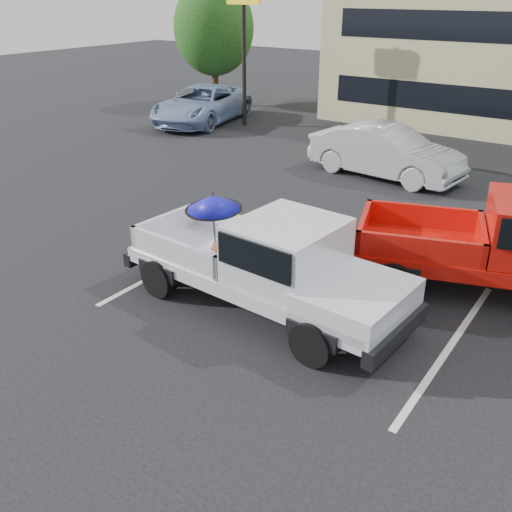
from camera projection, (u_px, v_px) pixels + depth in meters
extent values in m
plane|color=black|center=(238.00, 344.00, 9.76)|extent=(90.00, 90.00, 0.00)
cube|color=silver|center=(184.00, 260.00, 12.79)|extent=(0.12, 5.00, 0.01)
cube|color=silver|center=(450.00, 347.00, 9.69)|extent=(0.12, 5.00, 0.01)
cylinder|color=black|center=(244.00, 54.00, 24.03)|extent=(0.18, 0.18, 6.00)
cylinder|color=#332114|center=(215.00, 81.00, 29.09)|extent=(0.32, 0.32, 2.42)
ellipsoid|color=#1E3F12|center=(214.00, 28.00, 28.01)|extent=(3.96, 3.96, 4.55)
cylinder|color=black|center=(159.00, 278.00, 11.16)|extent=(0.78, 0.33, 0.76)
cylinder|color=black|center=(222.00, 248.00, 12.45)|extent=(0.78, 0.33, 0.76)
cylinder|color=black|center=(313.00, 343.00, 9.12)|extent=(0.78, 0.33, 0.76)
cylinder|color=black|center=(369.00, 299.00, 10.41)|extent=(0.78, 0.33, 0.76)
cube|color=white|center=(262.00, 275.00, 10.63)|extent=(5.51, 2.29, 0.28)
cube|color=white|center=(357.00, 299.00, 9.41)|extent=(1.63, 2.02, 0.46)
cube|color=black|center=(397.00, 334.00, 9.15)|extent=(0.34, 1.97, 0.30)
cube|color=black|center=(162.00, 246.00, 12.26)|extent=(0.32, 1.97, 0.28)
cube|color=white|center=(287.00, 250.00, 10.03)|extent=(1.77, 1.95, 1.05)
cube|color=black|center=(287.00, 240.00, 9.94)|extent=(1.63, 2.04, 0.55)
cube|color=black|center=(206.00, 252.00, 11.43)|extent=(2.42, 2.00, 0.10)
cube|color=white|center=(234.00, 225.00, 11.91)|extent=(2.30, 0.26, 0.50)
cube|color=white|center=(173.00, 253.00, 10.69)|extent=(2.30, 0.26, 0.50)
cube|color=white|center=(167.00, 225.00, 11.92)|extent=(0.23, 1.84, 0.50)
cube|color=white|center=(248.00, 253.00, 10.68)|extent=(0.23, 1.84, 0.50)
ellipsoid|color=brown|center=(223.00, 247.00, 11.15)|extent=(0.49, 0.42, 0.31)
cylinder|color=brown|center=(230.00, 254.00, 10.97)|extent=(0.07, 0.07, 0.23)
cylinder|color=brown|center=(236.00, 251.00, 11.07)|extent=(0.07, 0.07, 0.23)
ellipsoid|color=brown|center=(229.00, 240.00, 10.97)|extent=(0.31, 0.28, 0.42)
cylinder|color=red|center=(230.00, 234.00, 10.90)|extent=(0.20, 0.20, 0.04)
sphere|color=brown|center=(233.00, 230.00, 10.82)|extent=(0.22, 0.22, 0.22)
cone|color=black|center=(238.00, 233.00, 10.76)|extent=(0.16, 0.12, 0.11)
cone|color=black|center=(230.00, 225.00, 10.74)|extent=(0.08, 0.08, 0.12)
cone|color=black|center=(234.00, 223.00, 10.82)|extent=(0.08, 0.08, 0.12)
cylinder|color=brown|center=(217.00, 249.00, 11.29)|extent=(0.28, 0.05, 0.09)
cylinder|color=black|center=(214.00, 229.00, 11.01)|extent=(0.02, 0.10, 1.05)
cone|color=#1614B6|center=(213.00, 203.00, 10.78)|extent=(1.10, 1.12, 0.36)
cylinder|color=black|center=(213.00, 194.00, 10.71)|extent=(0.02, 0.02, 0.10)
cylinder|color=black|center=(214.00, 209.00, 10.84)|extent=(1.10, 1.10, 0.09)
cylinder|color=black|center=(393.00, 281.00, 11.02)|extent=(0.84, 0.53, 0.79)
cylinder|color=black|center=(399.00, 242.00, 12.68)|extent=(0.84, 0.53, 0.79)
cube|color=red|center=(498.00, 259.00, 11.22)|extent=(5.97, 3.66, 0.29)
cube|color=black|center=(351.00, 249.00, 12.04)|extent=(0.82, 2.00, 0.29)
cube|color=black|center=(419.00, 247.00, 11.59)|extent=(2.88, 2.57, 0.10)
cube|color=red|center=(422.00, 217.00, 12.24)|extent=(2.31, 0.85, 0.52)
cube|color=red|center=(419.00, 251.00, 10.67)|extent=(2.31, 0.85, 0.52)
cube|color=red|center=(364.00, 226.00, 11.75)|extent=(0.70, 1.86, 0.52)
cube|color=red|center=(481.00, 239.00, 11.15)|extent=(0.70, 1.86, 0.52)
imported|color=#B0B2B8|center=(386.00, 152.00, 18.08)|extent=(5.09, 2.27, 1.62)
imported|color=#7C92B9|center=(202.00, 105.00, 25.40)|extent=(3.73, 6.19, 1.61)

